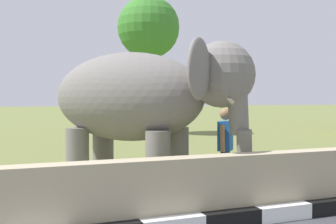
# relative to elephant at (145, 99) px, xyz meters

# --- Properties ---
(barrier_parapet) EXTENTS (28.00, 0.36, 1.00)m
(barrier_parapet) POSITION_rel_elephant_xyz_m (-1.14, -1.98, -1.34)
(barrier_parapet) COLOR tan
(barrier_parapet) RESTS_ON ground_plane
(elephant) EXTENTS (3.84, 3.83, 2.85)m
(elephant) POSITION_rel_elephant_xyz_m (0.00, 0.00, 0.00)
(elephant) COLOR slate
(elephant) RESTS_ON ground_plane
(person_handler) EXTENTS (0.51, 0.57, 1.66)m
(person_handler) POSITION_rel_elephant_xyz_m (1.60, -0.23, -0.92)
(person_handler) COLOR navy
(person_handler) RESTS_ON ground_plane
(tree_distant) EXTENTS (3.25, 3.25, 7.23)m
(tree_distant) POSITION_rel_elephant_xyz_m (4.43, 13.06, 3.70)
(tree_distant) COLOR brown
(tree_distant) RESTS_ON ground_plane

